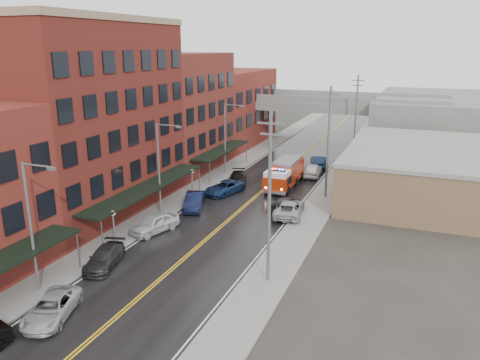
% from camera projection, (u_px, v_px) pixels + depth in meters
% --- Properties ---
extents(road, '(11.00, 160.00, 0.02)m').
position_uv_depth(road, '(247.00, 204.00, 48.92)').
color(road, black).
rests_on(road, ground).
extents(sidewalk_left, '(3.00, 160.00, 0.15)m').
position_uv_depth(sidewalk_left, '(185.00, 195.00, 51.47)').
color(sidewalk_left, slate).
rests_on(sidewalk_left, ground).
extents(sidewalk_right, '(3.00, 160.00, 0.15)m').
position_uv_depth(sidewalk_right, '(316.00, 212.00, 46.33)').
color(sidewalk_right, slate).
rests_on(sidewalk_right, ground).
extents(curb_left, '(0.30, 160.00, 0.15)m').
position_uv_depth(curb_left, '(199.00, 197.00, 50.89)').
color(curb_left, gray).
rests_on(curb_left, ground).
extents(curb_right, '(0.30, 160.00, 0.15)m').
position_uv_depth(curb_right, '(300.00, 210.00, 46.91)').
color(curb_right, gray).
rests_on(curb_right, ground).
extents(brick_building_b, '(9.00, 20.00, 18.00)m').
position_uv_depth(brick_building_b, '(92.00, 121.00, 44.83)').
color(brick_building_b, maroon).
rests_on(brick_building_b, ground).
extents(brick_building_c, '(9.00, 15.00, 15.00)m').
position_uv_depth(brick_building_c, '(180.00, 113.00, 60.89)').
color(brick_building_c, maroon).
rests_on(brick_building_c, ground).
extents(brick_building_far, '(9.00, 20.00, 12.00)m').
position_uv_depth(brick_building_far, '(232.00, 108.00, 76.94)').
color(brick_building_far, maroon).
rests_on(brick_building_far, ground).
extents(tan_building, '(14.00, 22.00, 5.00)m').
position_uv_depth(tan_building, '(415.00, 172.00, 51.53)').
color(tan_building, brown).
rests_on(tan_building, ground).
extents(right_far_block, '(18.00, 30.00, 8.00)m').
position_uv_depth(right_far_block, '(434.00, 120.00, 77.22)').
color(right_far_block, slate).
rests_on(right_far_block, ground).
extents(awning_1, '(2.60, 18.00, 3.09)m').
position_uv_depth(awning_1, '(148.00, 187.00, 44.47)').
color(awning_1, black).
rests_on(awning_1, ground).
extents(awning_2, '(2.60, 13.00, 3.09)m').
position_uv_depth(awning_2, '(222.00, 150.00, 60.10)').
color(awning_2, black).
rests_on(awning_2, ground).
extents(globe_lamp_1, '(0.44, 0.44, 3.12)m').
position_uv_depth(globe_lamp_1, '(113.00, 220.00, 38.02)').
color(globe_lamp_1, '#59595B').
rests_on(globe_lamp_1, ground).
extents(globe_lamp_2, '(0.44, 0.44, 3.12)m').
position_uv_depth(globe_lamp_2, '(192.00, 177.00, 50.53)').
color(globe_lamp_2, '#59595B').
rests_on(globe_lamp_2, ground).
extents(street_lamp_0, '(2.64, 0.22, 9.00)m').
position_uv_depth(street_lamp_0, '(33.00, 220.00, 30.12)').
color(street_lamp_0, '#59595B').
rests_on(street_lamp_0, ground).
extents(street_lamp_1, '(2.64, 0.22, 9.00)m').
position_uv_depth(street_lamp_1, '(161.00, 163.00, 44.42)').
color(street_lamp_1, '#59595B').
rests_on(street_lamp_1, ground).
extents(street_lamp_2, '(2.64, 0.22, 9.00)m').
position_uv_depth(street_lamp_2, '(227.00, 134.00, 58.71)').
color(street_lamp_2, '#59595B').
rests_on(street_lamp_2, ground).
extents(utility_pole_0, '(1.80, 0.24, 12.00)m').
position_uv_depth(utility_pole_0, '(269.00, 196.00, 31.23)').
color(utility_pole_0, '#59595B').
rests_on(utility_pole_0, ground).
extents(utility_pole_1, '(1.80, 0.24, 12.00)m').
position_uv_depth(utility_pole_1, '(328.00, 141.00, 49.10)').
color(utility_pole_1, '#59595B').
rests_on(utility_pole_1, ground).
extents(utility_pole_2, '(1.80, 0.24, 12.00)m').
position_uv_depth(utility_pole_2, '(356.00, 115.00, 66.97)').
color(utility_pole_2, '#59595B').
rests_on(utility_pole_2, ground).
extents(overpass, '(40.00, 10.00, 7.50)m').
position_uv_depth(overpass, '(317.00, 109.00, 75.85)').
color(overpass, slate).
rests_on(overpass, ground).
extents(fire_truck, '(3.41, 8.40, 3.06)m').
position_uv_depth(fire_truck, '(284.00, 173.00, 54.32)').
color(fire_truck, '#9E2207').
rests_on(fire_truck, ground).
extents(parked_car_left_2, '(3.64, 5.33, 1.35)m').
position_uv_depth(parked_car_left_2, '(52.00, 308.00, 28.37)').
color(parked_car_left_2, '#A4A7AC').
rests_on(parked_car_left_2, ground).
extents(parked_car_left_3, '(3.11, 5.14, 1.39)m').
position_uv_depth(parked_car_left_3, '(104.00, 258.00, 35.02)').
color(parked_car_left_3, '#232326').
rests_on(parked_car_left_3, ground).
extents(parked_car_left_4, '(3.33, 5.21, 1.65)m').
position_uv_depth(parked_car_left_4, '(154.00, 223.00, 41.40)').
color(parked_car_left_4, silver).
rests_on(parked_car_left_4, ground).
extents(parked_car_left_5, '(3.23, 5.23, 1.63)m').
position_uv_depth(parked_car_left_5, '(194.00, 201.00, 47.34)').
color(parked_car_left_5, black).
rests_on(parked_car_left_5, ground).
extents(parked_car_left_6, '(3.80, 5.62, 1.43)m').
position_uv_depth(parked_car_left_6, '(224.00, 188.00, 52.05)').
color(parked_car_left_6, navy).
rests_on(parked_car_left_6, ground).
extents(parked_car_left_7, '(3.49, 5.27, 1.42)m').
position_uv_depth(parked_car_left_7, '(238.00, 178.00, 55.71)').
color(parked_car_left_7, black).
rests_on(parked_car_left_7, ground).
extents(parked_car_right_0, '(3.32, 5.90, 1.56)m').
position_uv_depth(parked_car_right_0, '(289.00, 208.00, 45.34)').
color(parked_car_right_0, '#9B9DA2').
rests_on(parked_car_right_0, ground).
extents(parked_car_right_1, '(2.84, 4.89, 1.33)m').
position_uv_depth(parked_car_right_1, '(287.00, 203.00, 47.03)').
color(parked_car_right_1, black).
rests_on(parked_car_right_1, ground).
extents(parked_car_right_2, '(2.33, 4.98, 1.65)m').
position_uv_depth(parked_car_right_2, '(313.00, 170.00, 58.96)').
color(parked_car_right_2, silver).
rests_on(parked_car_right_2, ground).
extents(parked_car_right_3, '(3.22, 5.21, 1.62)m').
position_uv_depth(parked_car_right_3, '(318.00, 161.00, 63.33)').
color(parked_car_right_3, '#0E1A34').
rests_on(parked_car_right_3, ground).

